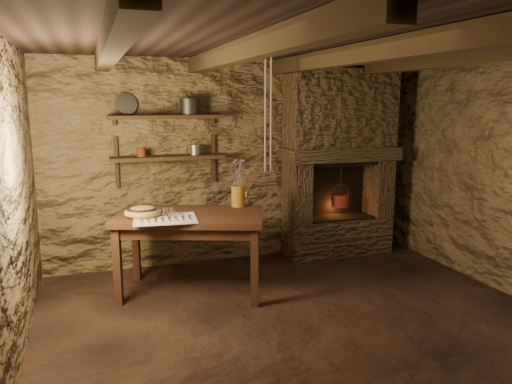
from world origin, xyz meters
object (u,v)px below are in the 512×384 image
object	(u,v)px
stoneware_jug	(238,186)
wooden_bowl	(142,212)
iron_stockpot	(189,108)
red_pot	(340,199)
work_table	(191,250)

from	to	relation	value
stoneware_jug	wooden_bowl	distance (m)	1.04
iron_stockpot	red_pot	bearing A→B (deg)	-3.71
stoneware_jug	iron_stockpot	world-z (taller)	iron_stockpot
wooden_bowl	work_table	bearing A→B (deg)	-2.06
work_table	iron_stockpot	bearing A→B (deg)	97.46
iron_stockpot	red_pot	world-z (taller)	iron_stockpot
iron_stockpot	red_pot	size ratio (longest dim) A/B	0.39
stoneware_jug	iron_stockpot	distance (m)	1.08
stoneware_jug	red_pot	size ratio (longest dim) A/B	0.93
iron_stockpot	stoneware_jug	bearing A→B (deg)	-58.16
wooden_bowl	red_pot	distance (m)	2.57
stoneware_jug	iron_stockpot	size ratio (longest dim) A/B	2.39
wooden_bowl	iron_stockpot	distance (m)	1.40
stoneware_jug	red_pot	bearing A→B (deg)	26.97
stoneware_jug	red_pot	distance (m)	1.59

